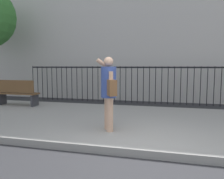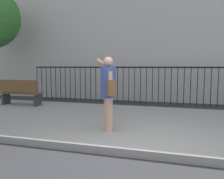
{
  "view_description": "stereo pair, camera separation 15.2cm",
  "coord_description": "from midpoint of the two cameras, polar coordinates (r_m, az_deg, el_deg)",
  "views": [
    {
      "loc": [
        0.47,
        -3.82,
        1.61
      ],
      "look_at": [
        -0.86,
        1.35,
        1.05
      ],
      "focal_mm": 36.4,
      "sensor_mm": 36.0,
      "label": 1
    },
    {
      "loc": [
        0.62,
        -3.78,
        1.61
      ],
      "look_at": [
        -0.86,
        1.35,
        1.05
      ],
      "focal_mm": 36.4,
      "sensor_mm": 36.0,
      "label": 2
    }
  ],
  "objects": [
    {
      "name": "sidewalk",
      "position": [
        6.21,
        10.64,
        -8.46
      ],
      "size": [
        28.0,
        4.4,
        0.15
      ],
      "primitive_type": "cube",
      "color": "gray",
      "rests_on": "ground"
    },
    {
      "name": "iron_fence",
      "position": [
        9.73,
        12.83,
        2.32
      ],
      "size": [
        12.03,
        0.04,
        1.6
      ],
      "color": "black",
      "rests_on": "ground"
    },
    {
      "name": "pedestrian_on_phone",
      "position": [
        5.04,
        -0.01,
        0.3
      ],
      "size": [
        0.6,
        0.72,
        1.66
      ],
      "color": "tan",
      "rests_on": "sidewalk"
    },
    {
      "name": "street_bench",
      "position": [
        9.07,
        -21.74,
        -0.56
      ],
      "size": [
        1.6,
        0.45,
        0.95
      ],
      "color": "brown",
      "rests_on": "sidewalk"
    },
    {
      "name": "ground_plane",
      "position": [
        4.16,
        7.58,
        -16.87
      ],
      "size": [
        60.0,
        60.0,
        0.0
      ],
      "primitive_type": "plane",
      "color": "#28282B"
    }
  ]
}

